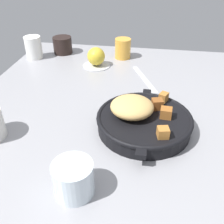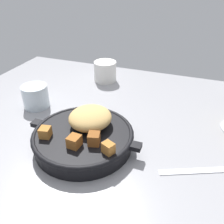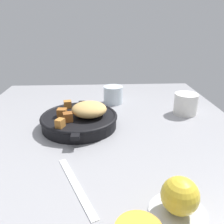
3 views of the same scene
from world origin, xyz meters
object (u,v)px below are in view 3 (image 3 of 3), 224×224
object	(u,v)px
cast_iron_skillet	(81,118)
water_glass_short	(113,95)
butter_knife	(76,185)
red_apple	(180,196)
ceramic_mug_white	(186,104)

from	to	relation	value
cast_iron_skillet	water_glass_short	xyz separation A→B (cm)	(-22.75, 11.96, 0.53)
butter_knife	water_glass_short	size ratio (longest dim) A/B	2.65
water_glass_short	red_apple	bearing A→B (deg)	7.93
red_apple	water_glass_short	xyz separation A→B (cm)	(-60.46, -8.42, -0.47)
red_apple	ceramic_mug_white	distance (cm)	50.50
butter_knife	ceramic_mug_white	bearing A→B (deg)	112.36
cast_iron_skillet	butter_knife	xyz separation A→B (cm)	(29.18, 1.00, -2.85)
cast_iron_skillet	butter_knife	world-z (taller)	cast_iron_skillet
red_apple	ceramic_mug_white	size ratio (longest dim) A/B	0.81
butter_knife	water_glass_short	bearing A→B (deg)	144.18
cast_iron_skillet	ceramic_mug_white	bearing A→B (deg)	104.12
cast_iron_skillet	water_glass_short	bearing A→B (deg)	152.28
red_apple	cast_iron_skillet	bearing A→B (deg)	-151.62
ceramic_mug_white	water_glass_short	xyz separation A→B (cm)	(-13.17, -26.13, -0.27)
cast_iron_skillet	red_apple	xyz separation A→B (cm)	(37.71, 20.38, 1.01)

